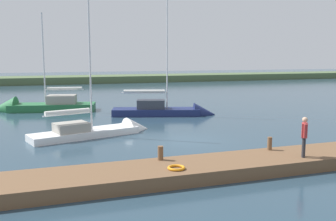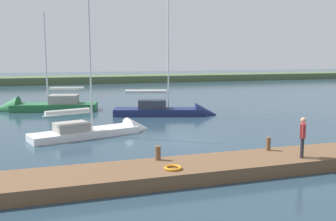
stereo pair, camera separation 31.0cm
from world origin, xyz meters
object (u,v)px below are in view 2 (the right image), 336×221
at_px(life_ring_buoy, 173,168).
at_px(sailboat_mid_channel, 38,108).
at_px(person_on_dock, 303,135).
at_px(mooring_post_near, 268,144).
at_px(mooring_post_far, 158,153).
at_px(sailboat_behind_pier, 101,132).
at_px(sailboat_far_right, 171,113).

xyz_separation_m(life_ring_buoy, sailboat_mid_channel, (5.01, -21.29, -0.32)).
bearing_deg(sailboat_mid_channel, person_on_dock, 129.03).
height_order(mooring_post_near, mooring_post_far, mooring_post_near).
height_order(mooring_post_far, life_ring_buoy, mooring_post_far).
relative_size(sailboat_mid_channel, person_on_dock, 5.57).
bearing_deg(sailboat_behind_pier, life_ring_buoy, -98.99).
xyz_separation_m(mooring_post_far, sailboat_behind_pier, (1.13, -8.14, -0.66)).
xyz_separation_m(sailboat_behind_pier, person_on_dock, (-6.85, 9.61, 1.34)).
distance_m(sailboat_behind_pier, person_on_dock, 11.88).
xyz_separation_m(mooring_post_near, sailboat_behind_pier, (6.21, -8.14, -0.67)).
height_order(life_ring_buoy, sailboat_far_right, sailboat_far_right).
bearing_deg(mooring_post_far, mooring_post_near, 180.00).
xyz_separation_m(sailboat_mid_channel, person_on_dock, (-10.56, 21.38, 1.23)).
bearing_deg(mooring_post_near, sailboat_mid_channel, -63.51).
distance_m(mooring_post_far, sailboat_far_right, 14.97).
relative_size(mooring_post_near, sailboat_behind_pier, 0.06).
bearing_deg(sailboat_behind_pier, sailboat_far_right, 26.14).
distance_m(life_ring_buoy, sailboat_far_right, 16.21).
relative_size(life_ring_buoy, sailboat_far_right, 0.07).
relative_size(sailboat_behind_pier, sailboat_mid_channel, 0.97).
distance_m(mooring_post_near, sailboat_mid_channel, 22.26).
bearing_deg(person_on_dock, mooring_post_far, -157.55).
bearing_deg(sailboat_far_right, person_on_dock, -70.85).
xyz_separation_m(mooring_post_far, person_on_dock, (-5.72, 1.47, 0.68)).
height_order(mooring_post_far, person_on_dock, person_on_dock).
bearing_deg(sailboat_mid_channel, sailboat_far_right, 162.35).
xyz_separation_m(life_ring_buoy, sailboat_behind_pier, (1.30, -9.52, -0.43)).
distance_m(sailboat_far_right, sailboat_behind_pier, 8.64).
distance_m(mooring_post_near, sailboat_behind_pier, 10.26).
height_order(sailboat_behind_pier, person_on_dock, sailboat_behind_pier).
relative_size(mooring_post_near, mooring_post_far, 1.03).
bearing_deg(mooring_post_near, mooring_post_far, 0.00).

